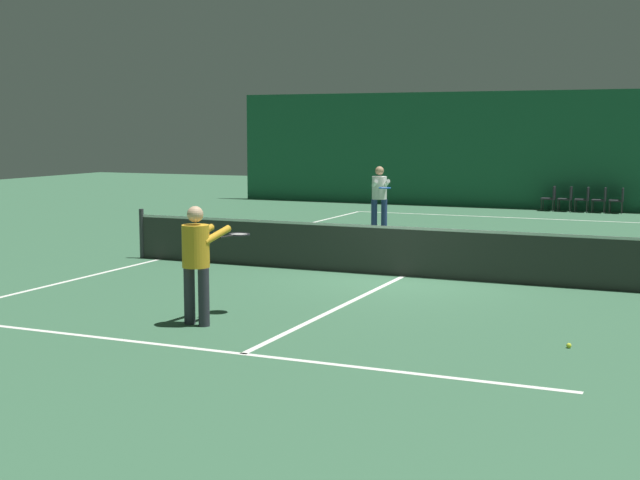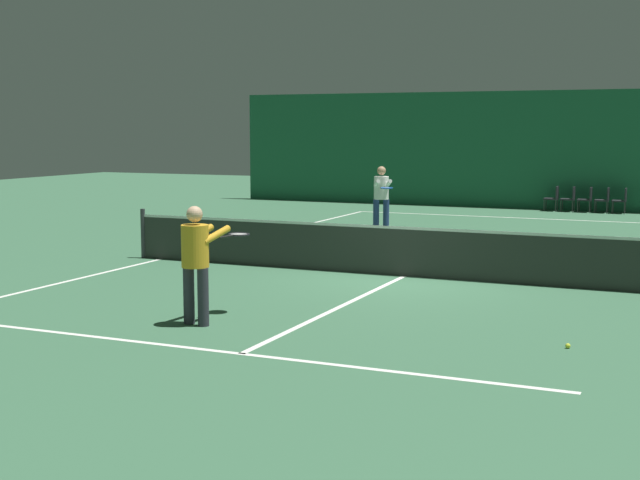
{
  "view_description": "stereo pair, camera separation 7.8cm",
  "coord_description": "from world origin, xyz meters",
  "px_view_note": "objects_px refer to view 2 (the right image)",
  "views": [
    {
      "loc": [
        5.24,
        -15.98,
        2.82
      ],
      "look_at": [
        -0.56,
        -2.7,
        0.98
      ],
      "focal_mm": 50.0,
      "sensor_mm": 36.0,
      "label": 1
    },
    {
      "loc": [
        5.31,
        -15.94,
        2.82
      ],
      "look_at": [
        -0.56,
        -2.7,
        0.98
      ],
      "focal_mm": 50.0,
      "sensor_mm": 36.0,
      "label": 2
    }
  ],
  "objects_px": {
    "player_near": "(197,256)",
    "courtside_chair_3": "(604,198)",
    "courtside_chair_0": "(553,197)",
    "courtside_chair_1": "(570,197)",
    "player_far": "(381,193)",
    "tennis_ball": "(568,346)",
    "tennis_net": "(405,250)",
    "courtside_chair_2": "(587,198)",
    "courtside_chair_4": "(622,199)"
  },
  "relations": [
    {
      "from": "courtside_chair_1",
      "to": "courtside_chair_4",
      "type": "relative_size",
      "value": 1.0
    },
    {
      "from": "player_near",
      "to": "player_far",
      "type": "bearing_deg",
      "value": 16.53
    },
    {
      "from": "player_near",
      "to": "courtside_chair_2",
      "type": "bearing_deg",
      "value": 0.85
    },
    {
      "from": "courtside_chair_0",
      "to": "courtside_chair_3",
      "type": "relative_size",
      "value": 1.0
    },
    {
      "from": "courtside_chair_2",
      "to": "player_near",
      "type": "bearing_deg",
      "value": -8.19
    },
    {
      "from": "courtside_chair_1",
      "to": "courtside_chair_0",
      "type": "bearing_deg",
      "value": -90.0
    },
    {
      "from": "player_far",
      "to": "courtside_chair_3",
      "type": "xyz_separation_m",
      "value": [
        4.99,
        7.8,
        -0.54
      ]
    },
    {
      "from": "player_near",
      "to": "tennis_ball",
      "type": "height_order",
      "value": "player_near"
    },
    {
      "from": "player_far",
      "to": "tennis_ball",
      "type": "relative_size",
      "value": 26.71
    },
    {
      "from": "player_near",
      "to": "courtside_chair_3",
      "type": "height_order",
      "value": "player_near"
    },
    {
      "from": "tennis_net",
      "to": "player_far",
      "type": "relative_size",
      "value": 6.81
    },
    {
      "from": "player_near",
      "to": "courtside_chair_3",
      "type": "xyz_separation_m",
      "value": [
        3.41,
        19.85,
        -0.51
      ]
    },
    {
      "from": "tennis_net",
      "to": "tennis_ball",
      "type": "distance_m",
      "value": 5.81
    },
    {
      "from": "tennis_net",
      "to": "courtside_chair_4",
      "type": "xyz_separation_m",
      "value": [
        2.57,
        14.68,
        -0.03
      ]
    },
    {
      "from": "courtside_chair_0",
      "to": "courtside_chair_1",
      "type": "bearing_deg",
      "value": 90.0
    },
    {
      "from": "courtside_chair_4",
      "to": "tennis_net",
      "type": "bearing_deg",
      "value": -9.92
    },
    {
      "from": "tennis_net",
      "to": "courtside_chair_4",
      "type": "relative_size",
      "value": 14.29
    },
    {
      "from": "player_far",
      "to": "tennis_net",
      "type": "bearing_deg",
      "value": -4.27
    },
    {
      "from": "courtside_chair_1",
      "to": "courtside_chair_3",
      "type": "xyz_separation_m",
      "value": [
        1.1,
        0.0,
        0.0
      ]
    },
    {
      "from": "courtside_chair_0",
      "to": "courtside_chair_1",
      "type": "height_order",
      "value": "same"
    },
    {
      "from": "courtside_chair_2",
      "to": "courtside_chair_4",
      "type": "relative_size",
      "value": 1.0
    },
    {
      "from": "courtside_chair_2",
      "to": "tennis_ball",
      "type": "bearing_deg",
      "value": 6.65
    },
    {
      "from": "courtside_chair_1",
      "to": "courtside_chair_4",
      "type": "bearing_deg",
      "value": 90.0
    },
    {
      "from": "courtside_chair_3",
      "to": "tennis_ball",
      "type": "xyz_separation_m",
      "value": [
        1.68,
        -19.14,
        -0.45
      ]
    },
    {
      "from": "courtside_chair_4",
      "to": "courtside_chair_0",
      "type": "bearing_deg",
      "value": -90.0
    },
    {
      "from": "player_near",
      "to": "courtside_chair_1",
      "type": "relative_size",
      "value": 2.04
    },
    {
      "from": "tennis_net",
      "to": "courtside_chair_0",
      "type": "bearing_deg",
      "value": 88.56
    },
    {
      "from": "tennis_net",
      "to": "courtside_chair_0",
      "type": "distance_m",
      "value": 14.69
    },
    {
      "from": "courtside_chair_0",
      "to": "courtside_chair_1",
      "type": "distance_m",
      "value": 0.55
    },
    {
      "from": "tennis_net",
      "to": "courtside_chair_4",
      "type": "height_order",
      "value": "tennis_net"
    },
    {
      "from": "courtside_chair_2",
      "to": "courtside_chair_3",
      "type": "relative_size",
      "value": 1.0
    },
    {
      "from": "player_far",
      "to": "courtside_chair_0",
      "type": "distance_m",
      "value": 8.5
    },
    {
      "from": "courtside_chair_2",
      "to": "tennis_ball",
      "type": "xyz_separation_m",
      "value": [
        2.23,
        -19.14,
        -0.45
      ]
    },
    {
      "from": "tennis_ball",
      "to": "player_near",
      "type": "bearing_deg",
      "value": -172.05
    },
    {
      "from": "player_near",
      "to": "courtside_chair_3",
      "type": "distance_m",
      "value": 20.14
    },
    {
      "from": "player_near",
      "to": "courtside_chair_1",
      "type": "distance_m",
      "value": 19.99
    },
    {
      "from": "player_near",
      "to": "courtside_chair_2",
      "type": "distance_m",
      "value": 20.06
    },
    {
      "from": "player_far",
      "to": "courtside_chair_4",
      "type": "bearing_deg",
      "value": 116.99
    },
    {
      "from": "tennis_ball",
      "to": "courtside_chair_0",
      "type": "bearing_deg",
      "value": 99.88
    },
    {
      "from": "player_near",
      "to": "courtside_chair_3",
      "type": "bearing_deg",
      "value": -0.7
    },
    {
      "from": "courtside_chair_1",
      "to": "courtside_chair_3",
      "type": "distance_m",
      "value": 1.1
    },
    {
      "from": "courtside_chair_0",
      "to": "courtside_chair_2",
      "type": "bearing_deg",
      "value": 90.0
    },
    {
      "from": "courtside_chair_0",
      "to": "player_near",
      "type": "bearing_deg",
      "value": -5.05
    },
    {
      "from": "player_far",
      "to": "courtside_chair_4",
      "type": "relative_size",
      "value": 2.1
    },
    {
      "from": "courtside_chair_1",
      "to": "courtside_chair_2",
      "type": "height_order",
      "value": "same"
    },
    {
      "from": "courtside_chair_0",
      "to": "courtside_chair_2",
      "type": "distance_m",
      "value": 1.1
    },
    {
      "from": "player_far",
      "to": "courtside_chair_4",
      "type": "height_order",
      "value": "player_far"
    },
    {
      "from": "courtside_chair_0",
      "to": "courtside_chair_4",
      "type": "bearing_deg",
      "value": 90.0
    },
    {
      "from": "courtside_chair_4",
      "to": "player_near",
      "type": "bearing_deg",
      "value": -11.27
    },
    {
      "from": "player_near",
      "to": "tennis_ball",
      "type": "bearing_deg",
      "value": -73.01
    }
  ]
}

